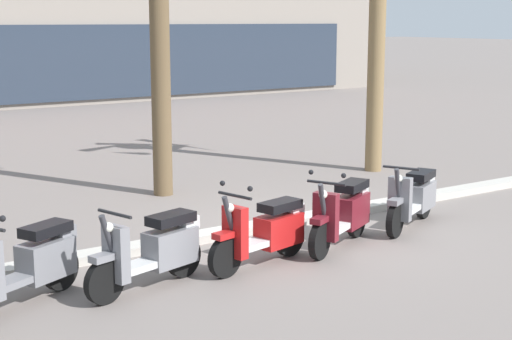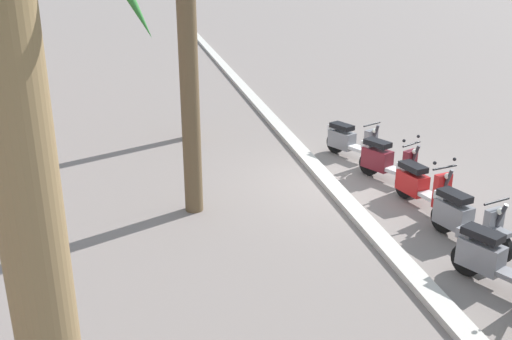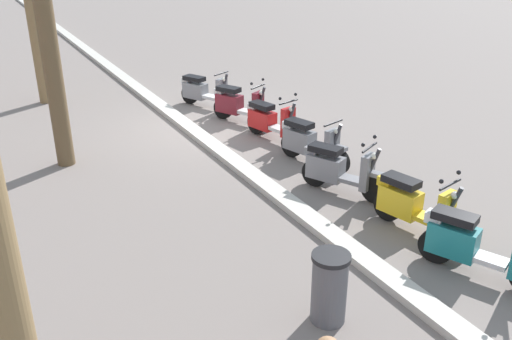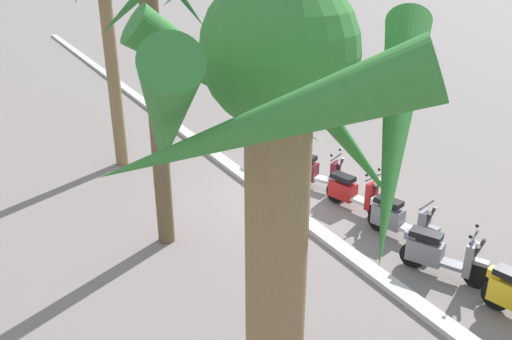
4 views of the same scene
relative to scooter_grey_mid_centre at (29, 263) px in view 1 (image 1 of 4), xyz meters
The scene contains 7 objects.
ground_plane 4.59m from the scooter_grey_mid_centre, ahead, with size 200.00×200.00×0.00m, color slate.
curb_strip 4.66m from the scooter_grey_mid_centre, 13.47° to the left, with size 60.00×0.36×0.12m, color #BCB7AD.
scooter_grey_mid_centre is the anchor object (origin of this frame).
scooter_grey_last_in_row 1.45m from the scooter_grey_mid_centre, 12.61° to the right, with size 1.73×0.75×1.04m.
scooter_red_second_in_line 3.05m from the scooter_grey_mid_centre, ahead, with size 1.73×0.70×1.17m.
scooter_maroon_tail_end 4.46m from the scooter_grey_mid_centre, ahead, with size 1.66×0.94×1.17m.
scooter_grey_mid_front 6.07m from the scooter_grey_mid_centre, ahead, with size 1.71×0.96×1.04m.
Camera 1 is at (-7.09, -9.11, 3.17)m, focal length 54.46 mm.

